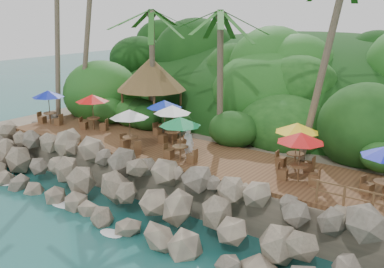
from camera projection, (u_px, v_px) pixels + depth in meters
The scene contains 10 objects.
ground at pixel (116, 233), 20.83m from camera, with size 140.00×140.00×0.00m, color #19514F.
land_base at pixel (271, 135), 33.08m from camera, with size 32.00×25.20×2.10m, color gray.
jungle_hill at pixel (309, 128), 39.24m from camera, with size 44.80×28.00×15.40m, color #143811.
seawall at pixel (144, 196), 22.09m from camera, with size 29.00×4.00×2.30m, color gray, non-canonical shape.
terrace at pixel (192, 155), 24.94m from camera, with size 26.00×5.00×0.20m, color brown.
jungle_foliage at pixel (264, 152), 32.58m from camera, with size 44.00×16.00×12.00m, color #143811, non-canonical shape.
foam_line at pixel (121, 230), 21.06m from camera, with size 25.20×0.80×0.06m.
palapa at pixel (151, 74), 30.22m from camera, with size 4.72×4.72×4.60m.
dining_clusters at pixel (181, 118), 24.68m from camera, with size 24.10×5.37×2.35m.
waiter at pixel (189, 143), 23.69m from camera, with size 0.64×0.42×1.74m, color white.
Camera 1 is at (13.81, -13.28, 9.99)m, focal length 42.24 mm.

